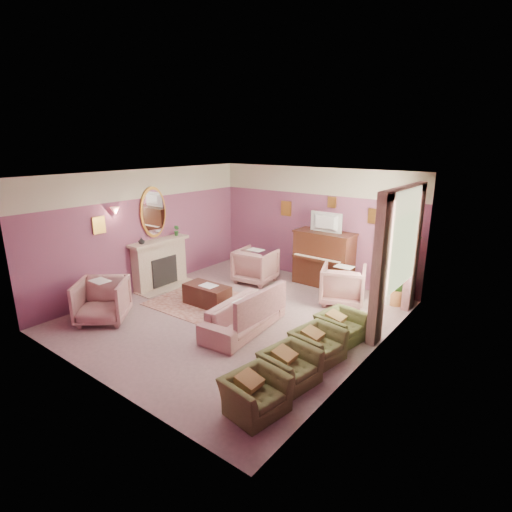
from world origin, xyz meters
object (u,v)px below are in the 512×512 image
Objects in this scene: piano at (324,259)px; olive_chair_c at (318,340)px; sofa at (244,311)px; floral_armchair_right at (343,283)px; coffee_table at (207,295)px; television at (325,221)px; floral_armchair_left at (256,264)px; side_table at (392,286)px; olive_chair_a at (255,389)px; floral_armchair_front at (102,299)px; olive_chair_b at (290,362)px; olive_chair_d at (341,322)px.

piano is 1.80× the size of olive_chair_c.
sofa is 2.02× the size of floral_armchair_right.
sofa is (1.37, -0.43, 0.16)m from coffee_table.
sofa is at bearing -17.29° from coffee_table.
television is 3.24m from coffee_table.
floral_armchair_right reaches higher than olive_chair_c.
side_table is (3.14, 0.81, -0.12)m from floral_armchair_left.
olive_chair_c is (2.97, -0.51, 0.11)m from coffee_table.
olive_chair_c is (0.00, 1.64, 0.00)m from olive_chair_a.
television is 5.15m from floral_armchair_front.
floral_armchair_right is 2.50m from olive_chair_c.
sofa is at bearing 176.91° from olive_chair_c.
olive_chair_a is (1.63, -4.81, -0.31)m from piano.
floral_armchair_right is at bearing 48.13° from floral_armchair_front.
coffee_table is at bearing -140.15° from floral_armchair_right.
television is 0.80× the size of coffee_table.
floral_armchair_right reaches higher than olive_chair_b.
coffee_table is 2.99m from olive_chair_d.
coffee_table is at bearing -139.46° from side_table.
olive_chair_b is (1.60, -0.91, -0.04)m from sofa.
olive_chair_b is (4.03, 0.47, -0.13)m from floral_armchair_front.
side_table is (1.71, -0.04, -0.30)m from piano.
sofa reaches higher than side_table.
floral_armchair_front is (-2.40, -4.46, -0.18)m from piano.
floral_armchair_left is 2.33m from floral_armchair_right.
floral_armchair_front is at bearing -118.55° from television.
olive_chair_c is 3.13m from side_table.
floral_armchair_front is 4.23m from olive_chair_c.
sofa is 2.43× the size of olive_chair_b.
television reaches higher than floral_armchair_right.
floral_armchair_front is at bearing -152.29° from olive_chair_d.
olive_chair_a is 1.00× the size of olive_chair_c.
floral_armchair_right is at bearing 39.85° from coffee_table.
floral_armchair_left is 4.38m from olive_chair_b.
coffee_table is (-1.35, -2.66, -0.43)m from piano.
television is 3.27m from sofa.
piano is 1.74m from side_table.
olive_chair_b is at bearing -45.81° from floral_armchair_left.
olive_chair_a is at bearing -52.37° from floral_armchair_left.
sofa is at bearing -89.49° from television.
piano is at bearing 61.72° from floral_armchair_front.
floral_armchair_right is 1.20× the size of olive_chair_c.
floral_armchair_left reaches higher than olive_chair_b.
olive_chair_a is at bearing -90.00° from olive_chair_b.
olive_chair_a is 0.82m from olive_chair_b.
sofa reaches higher than coffee_table.
floral_armchair_left is (-1.43, -0.85, -0.18)m from piano.
side_table is at bearing 87.87° from olive_chair_d.
olive_chair_b is at bearing 6.72° from floral_armchair_front.
olive_chair_b is at bearing -24.17° from coffee_table.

